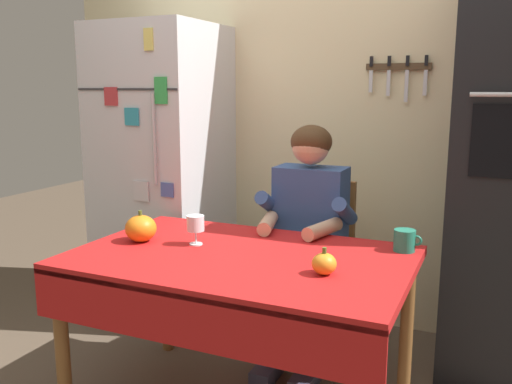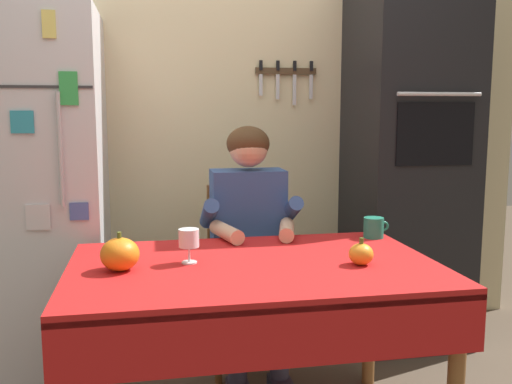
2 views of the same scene
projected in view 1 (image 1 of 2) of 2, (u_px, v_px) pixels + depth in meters
The scene contains 9 objects.
back_wall_assembly at pixel (338, 109), 3.29m from camera, with size 3.70×0.13×2.60m.
refrigerator at pixel (163, 173), 3.41m from camera, with size 0.68×0.71×1.80m.
dining_table at pixel (238, 275), 2.29m from camera, with size 1.40×0.90×0.74m.
chair_behind_person at pixel (317, 258), 2.99m from camera, with size 0.40×0.40×0.93m.
seated_person at pixel (306, 226), 2.78m from camera, with size 0.47×0.55×1.25m.
coffee_mug at pixel (405, 240), 2.33m from camera, with size 0.12×0.09×0.09m.
wine_glass at pixel (196, 224), 2.41m from camera, with size 0.08×0.08×0.13m.
pumpkin_large at pixel (324, 264), 2.04m from camera, with size 0.09×0.09×0.10m.
pumpkin_medium at pixel (141, 228), 2.47m from camera, with size 0.14×0.14×0.14m.
Camera 1 is at (0.96, -1.88, 1.43)m, focal length 38.29 mm.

